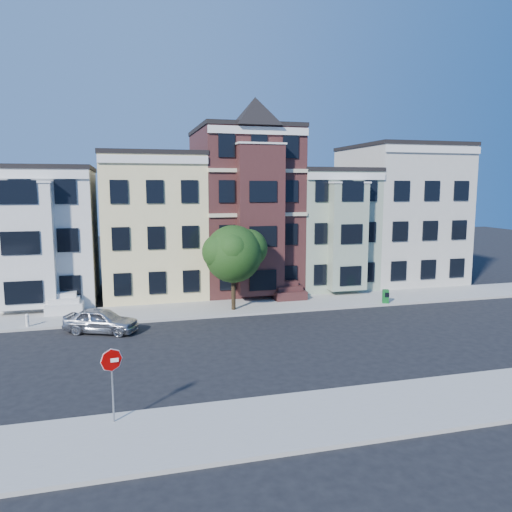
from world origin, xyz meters
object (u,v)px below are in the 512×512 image
object	(u,v)px
parked_car	(101,320)
newspaper_box	(385,296)
fire_hydrant	(27,321)
stop_sign	(112,381)
street_tree	(233,258)

from	to	relation	value
parked_car	newspaper_box	xyz separation A→B (m)	(18.24, 1.67, -0.08)
newspaper_box	fire_hydrant	world-z (taller)	newspaper_box
fire_hydrant	newspaper_box	bearing A→B (deg)	-0.23
fire_hydrant	stop_sign	xyz separation A→B (m)	(4.83, -13.05, 1.13)
fire_hydrant	stop_sign	size ratio (longest dim) A/B	0.21
newspaper_box	fire_hydrant	size ratio (longest dim) A/B	1.55
newspaper_box	stop_sign	world-z (taller)	stop_sign
fire_hydrant	stop_sign	bearing A→B (deg)	-69.69
fire_hydrant	street_tree	bearing A→B (deg)	3.95
street_tree	newspaper_box	size ratio (longest dim) A/B	7.32
parked_car	stop_sign	world-z (taller)	stop_sign
parked_car	stop_sign	distance (m)	11.35
newspaper_box	street_tree	bearing A→B (deg)	-162.92
street_tree	newspaper_box	distance (m)	10.70
parked_car	newspaper_box	bearing A→B (deg)	-61.10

